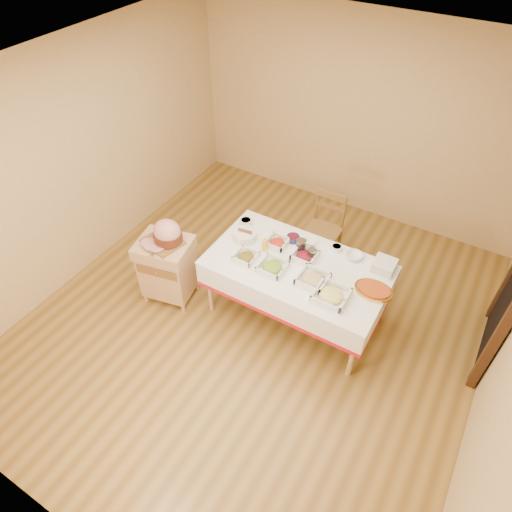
% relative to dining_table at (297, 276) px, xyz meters
% --- Properties ---
extents(room_shell, '(5.00, 5.00, 5.00)m').
position_rel_dining_table_xyz_m(room_shell, '(-0.30, -0.30, 0.70)').
color(room_shell, olive).
rests_on(room_shell, ground).
extents(dining_table, '(1.82, 1.02, 0.76)m').
position_rel_dining_table_xyz_m(dining_table, '(0.00, 0.00, 0.00)').
color(dining_table, tan).
rests_on(dining_table, ground).
extents(butcher_cart, '(0.64, 0.57, 0.79)m').
position_rel_dining_table_xyz_m(butcher_cart, '(-1.35, -0.46, -0.15)').
color(butcher_cart, tan).
rests_on(butcher_cart, ground).
extents(dining_chair, '(0.41, 0.39, 0.90)m').
position_rel_dining_table_xyz_m(dining_chair, '(-0.14, 1.00, -0.14)').
color(dining_chair, brown).
rests_on(dining_chair, ground).
extents(ham_on_board, '(0.42, 0.40, 0.28)m').
position_rel_dining_table_xyz_m(ham_on_board, '(-1.31, -0.43, 0.31)').
color(ham_on_board, brown).
rests_on(ham_on_board, butcher_cart).
extents(serving_dish_a, '(0.22, 0.22, 0.10)m').
position_rel_dining_table_xyz_m(serving_dish_a, '(-0.49, -0.20, 0.19)').
color(serving_dish_a, silver).
rests_on(serving_dish_a, dining_table).
extents(serving_dish_b, '(0.26, 0.26, 0.11)m').
position_rel_dining_table_xyz_m(serving_dish_b, '(-0.19, -0.19, 0.20)').
color(serving_dish_b, silver).
rests_on(serving_dish_b, dining_table).
extents(serving_dish_c, '(0.28, 0.28, 0.11)m').
position_rel_dining_table_xyz_m(serving_dish_c, '(0.23, -0.14, 0.20)').
color(serving_dish_c, silver).
rests_on(serving_dish_c, dining_table).
extents(serving_dish_d, '(0.31, 0.31, 0.12)m').
position_rel_dining_table_xyz_m(serving_dish_d, '(0.47, -0.24, 0.20)').
color(serving_dish_d, silver).
rests_on(serving_dish_d, dining_table).
extents(serving_dish_e, '(0.22, 0.21, 0.10)m').
position_rel_dining_table_xyz_m(serving_dish_e, '(-0.32, 0.15, 0.19)').
color(serving_dish_e, silver).
rests_on(serving_dish_e, dining_table).
extents(serving_dish_f, '(0.25, 0.23, 0.11)m').
position_rel_dining_table_xyz_m(serving_dish_f, '(0.02, 0.12, 0.20)').
color(serving_dish_f, silver).
rests_on(serving_dish_f, dining_table).
extents(small_bowl_left, '(0.13, 0.13, 0.06)m').
position_rel_dining_table_xyz_m(small_bowl_left, '(-0.79, 0.28, 0.20)').
color(small_bowl_left, silver).
rests_on(small_bowl_left, dining_table).
extents(small_bowl_mid, '(0.14, 0.14, 0.06)m').
position_rel_dining_table_xyz_m(small_bowl_mid, '(-0.21, 0.30, 0.19)').
color(small_bowl_mid, navy).
rests_on(small_bowl_mid, dining_table).
extents(small_bowl_right, '(0.11, 0.11, 0.06)m').
position_rel_dining_table_xyz_m(small_bowl_right, '(0.24, 0.40, 0.19)').
color(small_bowl_right, silver).
rests_on(small_bowl_right, dining_table).
extents(bowl_white_imported, '(0.16, 0.16, 0.03)m').
position_rel_dining_table_xyz_m(bowl_white_imported, '(-0.04, 0.36, 0.18)').
color(bowl_white_imported, silver).
rests_on(bowl_white_imported, dining_table).
extents(bowl_small_imported, '(0.18, 0.18, 0.05)m').
position_rel_dining_table_xyz_m(bowl_small_imported, '(0.45, 0.38, 0.19)').
color(bowl_small_imported, silver).
rests_on(bowl_small_imported, dining_table).
extents(preserve_jar_left, '(0.11, 0.11, 0.13)m').
position_rel_dining_table_xyz_m(preserve_jar_left, '(-0.07, 0.20, 0.22)').
color(preserve_jar_left, silver).
rests_on(preserve_jar_left, dining_table).
extents(preserve_jar_right, '(0.09, 0.09, 0.11)m').
position_rel_dining_table_xyz_m(preserve_jar_right, '(0.07, 0.16, 0.21)').
color(preserve_jar_right, silver).
rests_on(preserve_jar_right, dining_table).
extents(mustard_bottle, '(0.06, 0.06, 0.17)m').
position_rel_dining_table_xyz_m(mustard_bottle, '(-0.40, 0.02, 0.24)').
color(mustard_bottle, gold).
rests_on(mustard_bottle, dining_table).
extents(bread_basket, '(0.25, 0.25, 0.11)m').
position_rel_dining_table_xyz_m(bread_basket, '(-0.67, 0.07, 0.21)').
color(bread_basket, white).
rests_on(bread_basket, dining_table).
extents(plate_stack, '(0.21, 0.21, 0.10)m').
position_rel_dining_table_xyz_m(plate_stack, '(0.76, 0.37, 0.21)').
color(plate_stack, silver).
rests_on(plate_stack, dining_table).
extents(brass_platter, '(0.37, 0.27, 0.05)m').
position_rel_dining_table_xyz_m(brass_platter, '(0.78, 0.04, 0.18)').
color(brass_platter, gold).
rests_on(brass_platter, dining_table).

